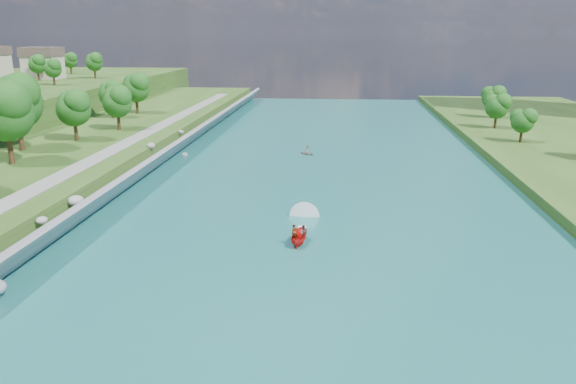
# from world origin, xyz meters

# --- Properties ---
(ground) EXTENTS (260.00, 260.00, 0.00)m
(ground) POSITION_xyz_m (0.00, 0.00, 0.00)
(ground) COLOR #2D5119
(ground) RESTS_ON ground
(river_water) EXTENTS (55.00, 240.00, 0.10)m
(river_water) POSITION_xyz_m (0.00, 20.00, 0.05)
(river_water) COLOR #1B6366
(river_water) RESTS_ON ground
(ridge_west) EXTENTS (60.00, 120.00, 9.00)m
(ridge_west) POSITION_xyz_m (-82.50, 95.00, 4.50)
(ridge_west) COLOR #2D5119
(ridge_west) RESTS_ON ground
(riprap_bank) EXTENTS (4.32, 236.00, 4.42)m
(riprap_bank) POSITION_xyz_m (-25.86, 18.84, 1.81)
(riprap_bank) COLOR slate
(riprap_bank) RESTS_ON ground
(riverside_path) EXTENTS (3.00, 200.00, 0.10)m
(riverside_path) POSITION_xyz_m (-32.50, 20.00, 3.55)
(riverside_path) COLOR gray
(riverside_path) RESTS_ON berm_west
(ridge_houses) EXTENTS (29.50, 29.50, 8.40)m
(ridge_houses) POSITION_xyz_m (-88.67, 100.00, 13.31)
(ridge_houses) COLOR beige
(ridge_houses) RESTS_ON ridge_west
(trees_ridge) EXTENTS (21.08, 53.27, 9.14)m
(trees_ridge) POSITION_xyz_m (-74.18, 93.33, 13.08)
(trees_ridge) COLOR #134A14
(trees_ridge) RESTS_ON ridge_west
(motorboat) EXTENTS (3.60, 18.77, 2.19)m
(motorboat) POSITION_xyz_m (-1.38, 9.59, 0.72)
(motorboat) COLOR red
(motorboat) RESTS_ON river_water
(raft) EXTENTS (3.37, 3.31, 1.61)m
(raft) POSITION_xyz_m (-3.19, 51.88, 0.46)
(raft) COLOR gray
(raft) RESTS_ON river_water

